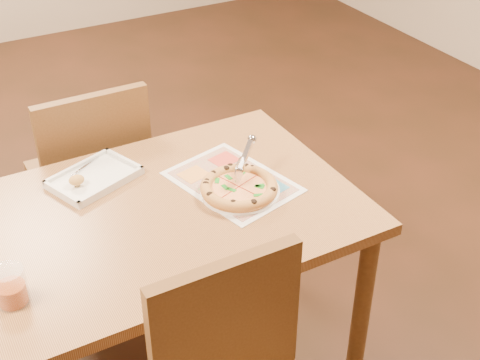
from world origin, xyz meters
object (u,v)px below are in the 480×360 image
pizza (239,188)px  pizza_cutter (244,160)px  appetizer_tray (93,179)px  menu (232,181)px  glass_tumbler (11,289)px  dining_table (151,235)px  plate (240,191)px  chair_far (92,164)px

pizza → pizza_cutter: pizza_cutter is taller
appetizer_tray → menu: size_ratio=0.79×
pizza_cutter → glass_tumbler: size_ratio=1.26×
dining_table → pizza_cutter: pizza_cutter is taller
pizza → glass_tumbler: bearing=-169.1°
dining_table → pizza_cutter: 0.38m
pizza → menu: 0.08m
plate → glass_tumbler: bearing=-168.7°
pizza → pizza_cutter: size_ratio=1.86×
pizza → appetizer_tray: 0.49m
pizza_cutter → appetizer_tray: 0.50m
dining_table → pizza_cutter: size_ratio=9.66×
menu → chair_far: bearing=118.1°
chair_far → pizza_cutter: 0.73m
pizza → appetizer_tray: (-0.39, 0.30, -0.02)m
plate → menu: bearing=83.4°
dining_table → menu: size_ratio=3.16×
dining_table → menu: bearing=4.8°
chair_far → pizza_cutter: chair_far is taller
chair_far → pizza: (0.29, -0.65, 0.18)m
pizza_cutter → appetizer_tray: (-0.43, 0.25, -0.08)m
appetizer_tray → glass_tumbler: 0.58m
dining_table → appetizer_tray: size_ratio=4.00×
dining_table → pizza: size_ratio=5.19×
chair_far → pizza: bearing=114.3°
dining_table → appetizer_tray: 0.29m
plate → pizza: bearing=-137.6°
pizza → plate: bearing=42.4°
plate → menu: 0.07m
dining_table → chair_far: 0.61m
glass_tumbler → menu: glass_tumbler is taller
pizza_cutter → glass_tumbler: 0.82m
menu → pizza: bearing=-101.3°
pizza_cutter → chair_far: bearing=77.5°
dining_table → plate: bearing=-7.9°
pizza_cutter → appetizer_tray: pizza_cutter is taller
plate → chair_far: bearing=115.0°
glass_tumbler → pizza_cutter: bearing=13.9°
chair_far → appetizer_tray: size_ratio=1.45×
plate → menu: plate is taller
plate → pizza_cutter: size_ratio=1.91×
dining_table → chair_far: size_ratio=2.77×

